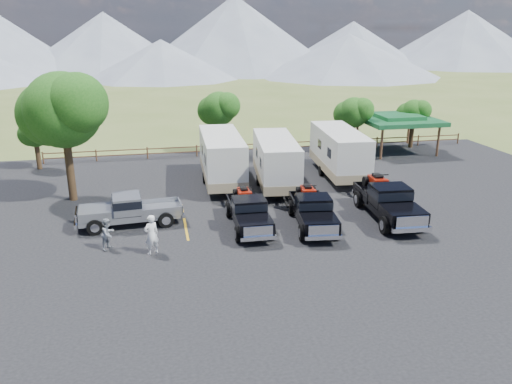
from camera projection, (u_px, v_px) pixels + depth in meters
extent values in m
plane|color=#4D5D27|center=(310.00, 242.00, 24.95)|extent=(320.00, 320.00, 0.00)
cube|color=black|center=(294.00, 220.00, 27.74)|extent=(44.00, 34.00, 0.04)
cube|color=#C59317|center=(185.00, 221.00, 27.52)|extent=(0.12, 5.50, 0.01)
cube|color=#C59317|center=(255.00, 216.00, 28.28)|extent=(0.12, 5.50, 0.01)
cube|color=#C59317|center=(323.00, 211.00, 29.04)|extent=(0.12, 5.50, 0.01)
cube|color=#C59317|center=(386.00, 206.00, 29.81)|extent=(0.12, 5.50, 0.01)
cylinder|color=#322513|center=(70.00, 165.00, 30.24)|extent=(0.48, 0.48, 4.48)
sphere|color=#1B4F13|center=(63.00, 110.00, 29.19)|extent=(4.48, 4.48, 4.48)
sphere|color=#1B4F13|center=(77.00, 103.00, 28.48)|extent=(3.52, 3.52, 3.52)
sphere|color=#1B4F13|center=(50.00, 114.00, 29.77)|extent=(3.84, 3.84, 3.84)
cylinder|color=#322513|center=(352.00, 137.00, 42.05)|extent=(0.39, 0.39, 2.80)
sphere|color=#1B4F13|center=(354.00, 112.00, 41.40)|extent=(2.52, 2.52, 2.52)
sphere|color=#1B4F13|center=(362.00, 110.00, 41.00)|extent=(1.98, 1.98, 1.98)
sphere|color=#1B4F13|center=(346.00, 114.00, 41.72)|extent=(2.16, 2.16, 2.16)
cylinder|color=#322513|center=(412.00, 134.00, 44.17)|extent=(0.38, 0.38, 2.52)
sphere|color=#1B4F13|center=(414.00, 112.00, 43.58)|extent=(2.24, 2.24, 2.24)
sphere|color=#1B4F13|center=(421.00, 110.00, 43.23)|extent=(1.76, 1.76, 1.76)
sphere|color=#1B4F13|center=(407.00, 114.00, 43.87)|extent=(1.92, 1.92, 1.92)
cylinder|color=#322513|center=(220.00, 136.00, 41.77)|extent=(0.41, 0.41, 3.08)
sphere|color=#1B4F13|center=(219.00, 109.00, 41.05)|extent=(2.80, 2.80, 2.80)
sphere|color=#1B4F13|center=(227.00, 106.00, 40.60)|extent=(2.20, 2.20, 2.20)
sphere|color=#1B4F13|center=(212.00, 111.00, 41.41)|extent=(2.40, 2.40, 2.40)
cylinder|color=#322513|center=(38.00, 155.00, 37.36)|extent=(0.36, 0.36, 2.24)
sphere|color=#1B4F13|center=(35.00, 133.00, 36.84)|extent=(2.10, 2.10, 2.10)
sphere|color=#1B4F13|center=(40.00, 131.00, 36.51)|extent=(1.65, 1.65, 1.65)
sphere|color=#1B4F13|center=(30.00, 134.00, 37.11)|extent=(1.80, 1.80, 1.80)
cylinder|color=brown|center=(43.00, 158.00, 38.95)|extent=(0.12, 0.12, 1.00)
cylinder|color=brown|center=(96.00, 156.00, 39.72)|extent=(0.12, 0.12, 1.00)
cylinder|color=brown|center=(147.00, 153.00, 40.48)|extent=(0.12, 0.12, 1.00)
cylinder|color=brown|center=(197.00, 151.00, 41.25)|extent=(0.12, 0.12, 1.00)
cylinder|color=brown|center=(244.00, 149.00, 42.01)|extent=(0.12, 0.12, 1.00)
cylinder|color=brown|center=(290.00, 146.00, 42.77)|extent=(0.12, 0.12, 1.00)
cylinder|color=brown|center=(334.00, 144.00, 43.54)|extent=(0.12, 0.12, 1.00)
cylinder|color=brown|center=(377.00, 142.00, 44.30)|extent=(0.12, 0.12, 1.00)
cylinder|color=brown|center=(418.00, 140.00, 45.07)|extent=(0.12, 0.12, 1.00)
cylinder|color=brown|center=(458.00, 139.00, 45.83)|extent=(0.12, 0.12, 1.00)
cube|color=brown|center=(267.00, 148.00, 42.41)|extent=(36.00, 0.06, 0.08)
cube|color=brown|center=(267.00, 144.00, 42.28)|extent=(36.00, 0.06, 0.08)
cylinder|color=brown|center=(382.00, 144.00, 40.04)|extent=(0.20, 0.20, 2.60)
cylinder|color=brown|center=(357.00, 132.00, 44.70)|extent=(0.20, 0.20, 2.60)
cylinder|color=brown|center=(438.00, 141.00, 41.00)|extent=(0.20, 0.20, 2.60)
cylinder|color=brown|center=(409.00, 130.00, 45.65)|extent=(0.20, 0.20, 2.60)
cube|color=#1A5E31|center=(397.00, 120.00, 42.39)|extent=(6.20, 6.20, 0.35)
cube|color=#1A5E31|center=(398.00, 116.00, 42.30)|extent=(3.50, 3.50, 0.35)
cone|color=slate|center=(105.00, 41.00, 123.53)|extent=(44.00, 44.00, 14.00)
cone|color=slate|center=(235.00, 33.00, 125.30)|extent=(52.00, 52.00, 18.00)
cone|color=slate|center=(353.00, 44.00, 138.31)|extent=(40.00, 40.00, 12.00)
cone|color=slate|center=(465.00, 38.00, 140.24)|extent=(50.00, 50.00, 15.00)
cone|color=slate|center=(162.00, 59.00, 103.69)|extent=(32.00, 32.00, 8.00)
cone|color=slate|center=(348.00, 55.00, 108.39)|extent=(40.00, 40.00, 9.00)
cube|color=black|center=(249.00, 217.00, 26.47)|extent=(1.74, 5.15, 0.32)
cube|color=black|center=(255.00, 223.00, 24.76)|extent=(1.75, 1.65, 0.45)
cube|color=black|center=(249.00, 207.00, 26.17)|extent=(1.71, 1.43, 0.90)
cube|color=black|center=(249.00, 204.00, 26.12)|extent=(1.75, 1.48, 0.40)
cube|color=black|center=(244.00, 203.00, 27.90)|extent=(1.76, 2.18, 0.49)
cube|color=silver|center=(258.00, 231.00, 23.91)|extent=(1.44, 0.10, 0.49)
cube|color=silver|center=(258.00, 238.00, 23.97)|extent=(1.76, 0.19, 0.20)
cube|color=silver|center=(241.00, 202.00, 29.00)|extent=(1.76, 0.17, 0.20)
cylinder|color=black|center=(238.00, 234.00, 24.71)|extent=(0.28, 0.81, 0.81)
cylinder|color=black|center=(271.00, 232.00, 25.01)|extent=(0.28, 0.81, 0.81)
cylinder|color=black|center=(229.00, 210.00, 28.03)|extent=(0.28, 0.81, 0.81)
cylinder|color=black|center=(258.00, 208.00, 28.33)|extent=(0.28, 0.81, 0.81)
cube|color=maroon|center=(244.00, 193.00, 27.71)|extent=(0.65, 1.18, 0.31)
cube|color=black|center=(244.00, 189.00, 27.64)|extent=(0.37, 0.68, 0.16)
cube|color=maroon|center=(245.00, 194.00, 27.22)|extent=(0.72, 0.33, 0.20)
cylinder|color=black|center=(245.00, 188.00, 27.21)|extent=(0.81, 0.07, 0.05)
cylinder|color=black|center=(238.00, 199.00, 27.24)|extent=(0.24, 0.51, 0.50)
cylinder|color=black|center=(252.00, 198.00, 27.38)|extent=(0.24, 0.51, 0.50)
cylinder|color=black|center=(235.00, 193.00, 28.16)|extent=(0.24, 0.51, 0.50)
cylinder|color=black|center=(249.00, 193.00, 28.30)|extent=(0.24, 0.51, 0.50)
cube|color=black|center=(313.00, 216.00, 26.62)|extent=(2.32, 5.46, 0.33)
cube|color=black|center=(320.00, 222.00, 24.83)|extent=(1.97, 1.87, 0.46)
cube|color=black|center=(313.00, 205.00, 26.31)|extent=(1.91, 1.65, 0.93)
cube|color=black|center=(314.00, 202.00, 26.26)|extent=(1.95, 1.71, 0.42)
cube|color=black|center=(307.00, 201.00, 28.12)|extent=(2.03, 2.42, 0.51)
cube|color=silver|center=(324.00, 230.00, 23.94)|extent=(1.48, 0.25, 0.51)
cube|color=silver|center=(324.00, 238.00, 24.00)|extent=(1.83, 0.38, 0.20)
cube|color=silver|center=(304.00, 200.00, 29.28)|extent=(1.82, 0.36, 0.20)
cylinder|color=black|center=(302.00, 233.00, 24.86)|extent=(0.38, 0.86, 0.84)
cylinder|color=black|center=(337.00, 232.00, 25.00)|extent=(0.38, 0.86, 0.84)
cylinder|color=black|center=(291.00, 208.00, 28.34)|extent=(0.38, 0.86, 0.84)
cylinder|color=black|center=(321.00, 207.00, 28.48)|extent=(0.38, 0.86, 0.84)
cube|color=maroon|center=(307.00, 191.00, 27.93)|extent=(0.79, 1.28, 0.33)
cube|color=black|center=(308.00, 187.00, 27.85)|extent=(0.45, 0.74, 0.17)
cube|color=maroon|center=(309.00, 192.00, 27.41)|extent=(0.78, 0.41, 0.20)
cylinder|color=black|center=(309.00, 186.00, 27.40)|extent=(0.84, 0.15, 0.06)
cylinder|color=black|center=(302.00, 197.00, 27.47)|extent=(0.30, 0.55, 0.52)
cylinder|color=black|center=(316.00, 196.00, 27.53)|extent=(0.30, 0.55, 0.52)
cylinder|color=black|center=(298.00, 191.00, 28.44)|extent=(0.30, 0.55, 0.52)
cylinder|color=black|center=(313.00, 191.00, 28.50)|extent=(0.30, 0.55, 0.52)
cube|color=black|center=(388.00, 207.00, 27.69)|extent=(2.33, 6.08, 0.38)
cube|color=black|center=(403.00, 213.00, 25.68)|extent=(2.13, 2.02, 0.52)
cube|color=black|center=(390.00, 195.00, 27.33)|extent=(2.08, 1.76, 1.05)
cube|color=black|center=(390.00, 192.00, 27.28)|extent=(2.12, 1.83, 0.47)
cube|color=black|center=(376.00, 192.00, 29.37)|extent=(2.18, 2.64, 0.58)
cube|color=silver|center=(412.00, 222.00, 24.69)|extent=(1.68, 0.20, 0.58)
cube|color=silver|center=(412.00, 230.00, 24.75)|extent=(2.06, 0.33, 0.23)
cube|color=silver|center=(368.00, 191.00, 30.66)|extent=(2.06, 0.31, 0.23)
cylinder|color=black|center=(385.00, 225.00, 25.67)|extent=(0.38, 0.96, 0.94)
cylinder|color=black|center=(421.00, 223.00, 25.92)|extent=(0.38, 0.96, 0.94)
cylinder|color=black|center=(359.00, 199.00, 29.57)|extent=(0.38, 0.96, 0.94)
cylinder|color=black|center=(390.00, 198.00, 29.82)|extent=(0.38, 0.96, 0.94)
cube|color=maroon|center=(377.00, 180.00, 29.15)|extent=(0.82, 1.41, 0.37)
cube|color=black|center=(377.00, 176.00, 29.07)|extent=(0.47, 0.81, 0.19)
cube|color=maroon|center=(381.00, 182.00, 28.58)|extent=(0.86, 0.42, 0.23)
cylinder|color=black|center=(381.00, 175.00, 28.56)|extent=(0.94, 0.13, 0.06)
cylinder|color=black|center=(373.00, 187.00, 28.61)|extent=(0.31, 0.60, 0.59)
cylinder|color=black|center=(388.00, 186.00, 28.73)|extent=(0.31, 0.60, 0.59)
cylinder|color=black|center=(366.00, 181.00, 29.70)|extent=(0.31, 0.60, 0.59)
cylinder|color=black|center=(381.00, 181.00, 29.82)|extent=(0.31, 0.60, 0.59)
cube|color=silver|center=(222.00, 155.00, 33.55)|extent=(2.77, 7.87, 2.80)
cube|color=gray|center=(222.00, 171.00, 33.89)|extent=(2.79, 7.91, 0.62)
cube|color=black|center=(205.00, 159.00, 31.44)|extent=(0.05, 0.93, 0.62)
cube|color=black|center=(244.00, 158.00, 31.83)|extent=(0.05, 0.93, 0.62)
cylinder|color=black|center=(205.00, 178.00, 34.16)|extent=(0.29, 0.74, 0.73)
cylinder|color=black|center=(239.00, 176.00, 34.53)|extent=(0.29, 0.74, 0.73)
cube|color=black|center=(231.00, 199.00, 29.48)|extent=(0.19, 1.87, 0.10)
cube|color=silver|center=(276.00, 159.00, 33.01)|extent=(3.22, 7.70, 2.69)
cube|color=gray|center=(276.00, 174.00, 33.33)|extent=(3.25, 7.74, 0.60)
cube|color=black|center=(260.00, 162.00, 31.05)|extent=(0.12, 0.89, 0.60)
cube|color=black|center=(299.00, 162.00, 31.26)|extent=(0.12, 0.89, 0.60)
cylinder|color=black|center=(259.00, 180.00, 33.68)|extent=(0.33, 0.72, 0.70)
cylinder|color=black|center=(291.00, 179.00, 33.87)|extent=(0.33, 0.72, 0.70)
cube|color=black|center=(286.00, 202.00, 29.06)|extent=(0.32, 1.80, 0.10)
cube|color=silver|center=(339.00, 150.00, 35.18)|extent=(3.10, 7.88, 2.77)
cube|color=gray|center=(338.00, 165.00, 35.52)|extent=(3.13, 7.92, 0.62)
cube|color=black|center=(329.00, 153.00, 33.14)|extent=(0.10, 0.92, 0.62)
cube|color=black|center=(365.00, 152.00, 33.42)|extent=(0.10, 0.92, 0.62)
cylinder|color=black|center=(321.00, 171.00, 35.84)|extent=(0.32, 0.74, 0.72)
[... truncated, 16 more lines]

